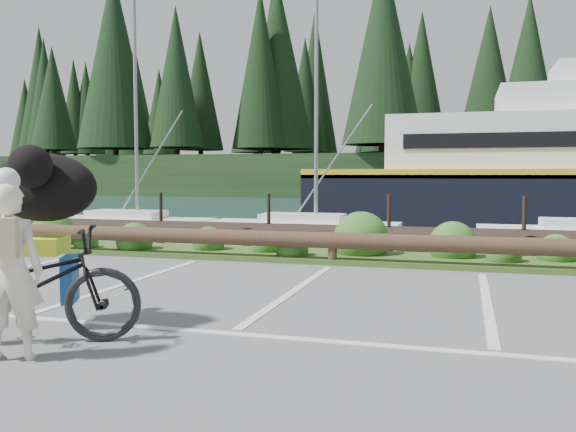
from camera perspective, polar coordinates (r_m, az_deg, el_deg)
name	(u,v)px	position (r m, az deg, el deg)	size (l,w,h in m)	color
ground	(245,325)	(6.83, -4.05, -10.13)	(72.00, 72.00, 0.00)	#59595C
harbor_backdrop	(451,186)	(84.71, 14.98, 2.74)	(170.00, 160.00, 30.00)	#19333E
vegetation_strip	(340,257)	(11.85, 4.90, -3.85)	(34.00, 1.60, 0.10)	#3D5B21
log_rail	(333,265)	(11.18, 4.19, -4.58)	(32.00, 0.30, 0.60)	#443021
bicycle	(27,286)	(6.49, -23.26, -6.02)	(0.76, 2.18, 1.15)	black
cyclist	(9,272)	(5.97, -24.62, -4.77)	(0.58, 0.38, 1.58)	#F4E8CF
dog	(43,187)	(7.08, -21.96, 2.51)	(1.28, 0.63, 0.74)	black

